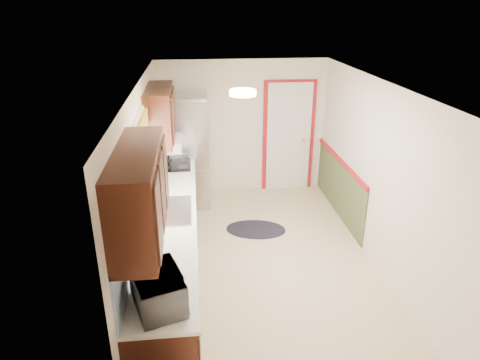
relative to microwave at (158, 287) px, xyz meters
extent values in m
cube|color=beige|center=(1.20, 1.95, -1.13)|extent=(3.20, 5.20, 0.12)
cube|color=white|center=(1.20, 1.95, 1.27)|extent=(3.20, 5.20, 0.12)
cube|color=white|center=(1.20, 4.45, 0.07)|extent=(3.20, 0.10, 2.40)
cube|color=white|center=(1.20, -0.55, 0.07)|extent=(3.20, 0.10, 2.40)
cube|color=white|center=(-0.30, 1.95, 0.07)|extent=(0.10, 5.20, 2.40)
cube|color=white|center=(2.70, 1.95, 0.07)|extent=(0.10, 5.20, 2.40)
cube|color=black|center=(0.00, 1.65, -0.68)|extent=(0.60, 4.00, 0.90)
cube|color=white|center=(0.01, 1.65, -0.21)|extent=(0.63, 4.00, 0.04)
cube|color=#61AEEC|center=(-0.29, 1.65, 0.09)|extent=(0.02, 4.00, 0.55)
cube|color=black|center=(-0.12, 0.35, 0.70)|extent=(0.35, 1.40, 0.75)
cube|color=black|center=(-0.12, 3.05, 0.70)|extent=(0.35, 1.20, 0.75)
cube|color=white|center=(-0.29, 1.75, 0.49)|extent=(0.02, 1.00, 0.90)
cube|color=orange|center=(-0.24, 1.75, 0.84)|extent=(0.05, 1.12, 0.24)
cube|color=#B7B7BC|center=(0.01, 1.75, -0.18)|extent=(0.52, 0.82, 0.02)
cube|color=white|center=(-0.07, 3.10, 0.25)|extent=(0.45, 0.60, 0.15)
cube|color=maroon|center=(2.05, 4.42, -0.13)|extent=(0.94, 0.05, 2.08)
cube|color=white|center=(2.05, 4.39, -0.13)|extent=(0.80, 0.04, 2.00)
cube|color=#424E2C|center=(2.69, 3.30, -0.68)|extent=(0.02, 2.30, 0.90)
cube|color=maroon|center=(2.67, 3.30, -0.21)|extent=(0.04, 2.30, 0.06)
cylinder|color=#FFD88C|center=(0.90, 1.75, 1.23)|extent=(0.30, 0.30, 0.06)
imported|color=white|center=(0.00, 0.00, 0.00)|extent=(0.47, 0.63, 0.38)
cube|color=#B7B7BC|center=(0.18, 4.00, -0.17)|extent=(0.82, 0.77, 1.91)
cylinder|color=black|center=(-0.09, 3.59, -0.27)|extent=(0.02, 0.02, 1.34)
ellipsoid|color=black|center=(1.24, 2.85, -1.12)|extent=(1.03, 0.77, 0.01)
cube|color=black|center=(0.01, 3.35, -0.18)|extent=(0.51, 0.61, 0.02)
camera|label=1|loc=(0.36, -2.96, 2.16)|focal=32.00mm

